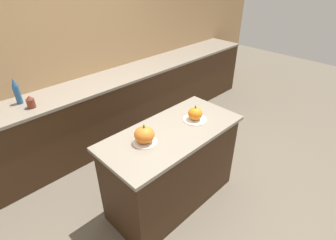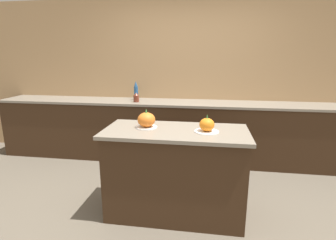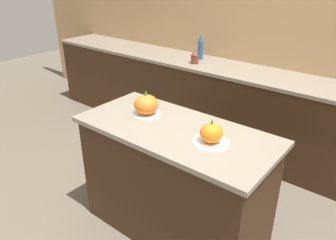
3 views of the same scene
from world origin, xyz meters
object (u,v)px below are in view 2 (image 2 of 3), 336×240
(pumpkin_cake_left, at_px, (146,120))
(bottle_tall, at_px, (136,91))
(pumpkin_cake_right, at_px, (207,126))
(bottle_short, at_px, (136,98))

(pumpkin_cake_left, bearing_deg, bottle_tall, 109.15)
(bottle_tall, bearing_deg, pumpkin_cake_right, -54.28)
(pumpkin_cake_left, bearing_deg, pumpkin_cake_right, -6.03)
(pumpkin_cake_right, xyz_separation_m, bottle_short, (-1.08, 1.38, 0.03))
(pumpkin_cake_left, height_order, bottle_tall, bottle_tall)
(bottle_short, bearing_deg, pumpkin_cake_right, -52.05)
(pumpkin_cake_left, distance_m, bottle_short, 1.40)
(pumpkin_cake_right, relative_size, bottle_short, 1.67)
(pumpkin_cake_right, distance_m, bottle_short, 1.75)
(bottle_tall, bearing_deg, bottle_short, -74.21)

